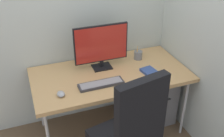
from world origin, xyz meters
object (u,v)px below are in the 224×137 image
Objects in this scene: monitor at (101,45)px; mouse at (61,94)px; notebook at (151,72)px; pen_holder at (138,55)px; filing_cabinet at (150,97)px; keyboard at (101,84)px; office_chair at (129,136)px.

mouse is at bearing -143.96° from monitor.
pen_holder is at bearing 77.94° from notebook.
notebook is at bearing -92.53° from pen_holder.
monitor is at bearing 30.64° from mouse.
filing_cabinet is 6.30× the size of mouse.
pen_holder is at bearing 17.69° from mouse.
mouse reaches higher than filing_cabinet.
pen_holder reaches higher than mouse.
keyboard is 2.72× the size of pen_holder.
monitor is 3.52× the size of pen_holder.
pen_holder is (0.43, 0.04, -0.20)m from monitor.
monitor reaches higher than notebook.
filing_cabinet is 3.58× the size of pen_holder.
monitor is at bearing 135.20° from notebook.
filing_cabinet is at bearing -48.36° from pen_holder.
mouse is at bearing -173.96° from keyboard.
office_chair is 1.09m from pen_holder.
office_chair is 0.81m from notebook.
filing_cabinet is 1.18m from mouse.
keyboard is at bearing -109.17° from monitor.
filing_cabinet is 2.72× the size of notebook.
office_chair is at bearing -95.15° from monitor.
office_chair reaches higher than keyboard.
monitor is (0.08, 0.92, 0.36)m from office_chair.
office_chair is at bearing -58.88° from mouse.
monitor is at bearing 170.06° from filing_cabinet.
pen_holder is 0.76× the size of notebook.
keyboard is 0.53m from notebook.
office_chair reaches higher than notebook.
monitor is 0.56m from notebook.
keyboard is 0.39m from mouse.
office_chair is at bearing -87.28° from keyboard.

